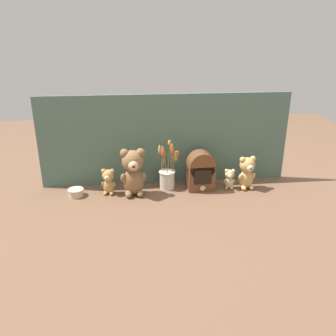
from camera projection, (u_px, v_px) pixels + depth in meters
name	position (u px, v px, depth m)	size (l,w,h in m)	color
ground_plane	(168.00, 193.00, 2.24)	(4.00, 4.00, 0.00)	brown
backdrop_wall	(166.00, 140.00, 2.29)	(1.61, 0.02, 0.59)	#4C6B5B
teddy_bear_large	(133.00, 171.00, 2.16)	(0.16, 0.15, 0.30)	olive
teddy_bear_medium	(247.00, 172.00, 2.26)	(0.12, 0.11, 0.22)	tan
teddy_bear_small	(108.00, 181.00, 2.20)	(0.09, 0.08, 0.17)	tan
teddy_bear_tiny	(229.00, 178.00, 2.28)	(0.07, 0.07, 0.13)	#DBBC84
flower_vase	(168.00, 175.00, 2.28)	(0.14, 0.13, 0.32)	silver
vintage_radio	(201.00, 171.00, 2.25)	(0.18, 0.12, 0.25)	brown
decorative_tin_tall	(76.00, 192.00, 2.19)	(0.10, 0.10, 0.05)	beige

